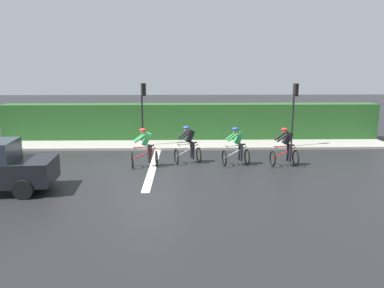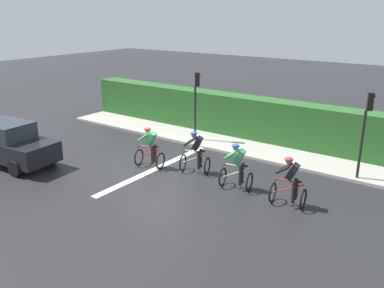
{
  "view_description": "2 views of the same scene",
  "coord_description": "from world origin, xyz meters",
  "px_view_note": "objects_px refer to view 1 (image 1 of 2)",
  "views": [
    {
      "loc": [
        15.41,
        1.54,
        4.2
      ],
      "look_at": [
        -0.7,
        1.93,
        0.8
      ],
      "focal_mm": 34.67,
      "sensor_mm": 36.0,
      "label": 1
    },
    {
      "loc": [
        11.76,
        10.3,
        6.05
      ],
      "look_at": [
        -0.87,
        1.25,
        0.95
      ],
      "focal_mm": 37.99,
      "sensor_mm": 36.0,
      "label": 2
    }
  ],
  "objects_px": {
    "cyclist_second": "(237,147)",
    "traffic_light_far_junction": "(294,106)",
    "cyclist_mid": "(188,145)",
    "cyclist_lead": "(286,148)",
    "traffic_light_near_crossing": "(143,105)",
    "cyclist_fourth": "(145,149)"
  },
  "relations": [
    {
      "from": "cyclist_second",
      "to": "traffic_light_far_junction",
      "type": "bearing_deg",
      "value": 134.21
    },
    {
      "from": "cyclist_mid",
      "to": "traffic_light_far_junction",
      "type": "height_order",
      "value": "traffic_light_far_junction"
    },
    {
      "from": "cyclist_lead",
      "to": "cyclist_second",
      "type": "xyz_separation_m",
      "value": [
        -0.2,
        -2.04,
        0.0
      ]
    },
    {
      "from": "cyclist_second",
      "to": "traffic_light_near_crossing",
      "type": "height_order",
      "value": "traffic_light_near_crossing"
    },
    {
      "from": "cyclist_second",
      "to": "traffic_light_far_junction",
      "type": "distance_m",
      "value": 4.9
    },
    {
      "from": "cyclist_mid",
      "to": "traffic_light_near_crossing",
      "type": "relative_size",
      "value": 0.5
    },
    {
      "from": "cyclist_mid",
      "to": "traffic_light_far_junction",
      "type": "relative_size",
      "value": 0.5
    },
    {
      "from": "cyclist_fourth",
      "to": "cyclist_lead",
      "type": "bearing_deg",
      "value": 90.08
    },
    {
      "from": "cyclist_mid",
      "to": "traffic_light_far_junction",
      "type": "distance_m",
      "value": 6.31
    },
    {
      "from": "cyclist_lead",
      "to": "cyclist_mid",
      "type": "height_order",
      "value": "same"
    },
    {
      "from": "cyclist_lead",
      "to": "traffic_light_near_crossing",
      "type": "relative_size",
      "value": 0.5
    },
    {
      "from": "cyclist_fourth",
      "to": "traffic_light_far_junction",
      "type": "distance_m",
      "value": 8.17
    },
    {
      "from": "cyclist_lead",
      "to": "cyclist_fourth",
      "type": "distance_m",
      "value": 5.94
    },
    {
      "from": "cyclist_second",
      "to": "cyclist_mid",
      "type": "relative_size",
      "value": 1.0
    },
    {
      "from": "cyclist_mid",
      "to": "cyclist_fourth",
      "type": "relative_size",
      "value": 1.0
    },
    {
      "from": "cyclist_lead",
      "to": "cyclist_second",
      "type": "bearing_deg",
      "value": -95.54
    },
    {
      "from": "traffic_light_far_junction",
      "to": "cyclist_second",
      "type": "bearing_deg",
      "value": -45.79
    },
    {
      "from": "traffic_light_near_crossing",
      "to": "traffic_light_far_junction",
      "type": "bearing_deg",
      "value": 86.79
    },
    {
      "from": "cyclist_fourth",
      "to": "traffic_light_far_junction",
      "type": "relative_size",
      "value": 0.5
    },
    {
      "from": "cyclist_second",
      "to": "traffic_light_far_junction",
      "type": "relative_size",
      "value": 0.5
    },
    {
      "from": "cyclist_second",
      "to": "cyclist_fourth",
      "type": "height_order",
      "value": "same"
    },
    {
      "from": "cyclist_lead",
      "to": "cyclist_fourth",
      "type": "bearing_deg",
      "value": -89.92
    }
  ]
}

